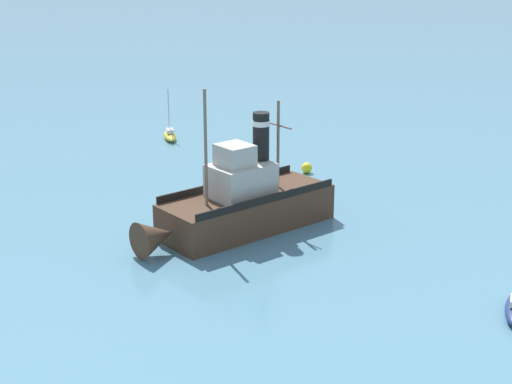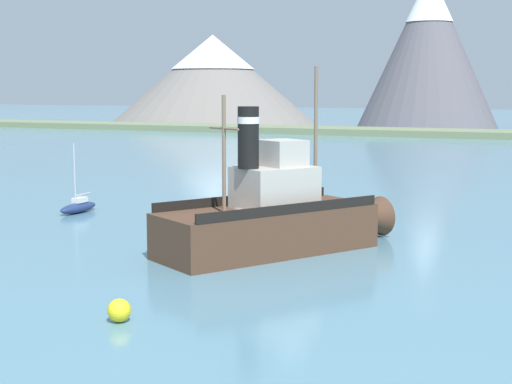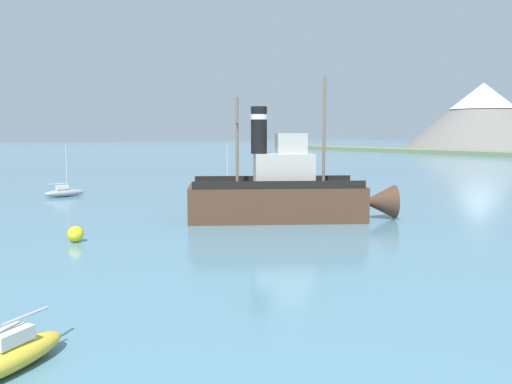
{
  "view_description": "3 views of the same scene",
  "coord_description": "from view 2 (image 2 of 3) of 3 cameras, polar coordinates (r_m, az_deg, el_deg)",
  "views": [
    {
      "loc": [
        -16.86,
        47.42,
        18.86
      ],
      "look_at": [
        -0.18,
        0.17,
        2.34
      ],
      "focal_mm": 55.0,
      "sensor_mm": 36.0,
      "label": 1
    },
    {
      "loc": [
        16.04,
        -36.8,
        8.73
      ],
      "look_at": [
        -1.8,
        4.04,
        2.81
      ],
      "focal_mm": 55.0,
      "sensor_mm": 36.0,
      "label": 2
    },
    {
      "loc": [
        29.87,
        -21.41,
        6.07
      ],
      "look_at": [
        -2.21,
        0.99,
        1.74
      ],
      "focal_mm": 38.0,
      "sensor_mm": 36.0,
      "label": 3
    }
  ],
  "objects": [
    {
      "name": "mountain_ridge",
      "position": [
        182.89,
        15.66,
        8.61
      ],
      "size": [
        186.91,
        58.86,
        33.98
      ],
      "color": "slate",
      "rests_on": "ground"
    },
    {
      "name": "sailboat_navy",
      "position": [
        56.74,
        -12.8,
        -1.04
      ],
      "size": [
        1.12,
        3.81,
        4.9
      ],
      "color": "navy",
      "rests_on": "ground"
    },
    {
      "name": "old_tugboat",
      "position": [
        42.01,
        1.48,
        -1.89
      ],
      "size": [
        10.33,
        14.07,
        9.9
      ],
      "color": "#4C3323",
      "rests_on": "ground"
    },
    {
      "name": "ground_plane",
      "position": [
        41.09,
        0.05,
        -4.71
      ],
      "size": [
        600.0,
        600.0,
        0.0
      ],
      "primitive_type": "plane",
      "color": "teal"
    },
    {
      "name": "shoreline_strip",
      "position": [
        145.78,
        17.29,
        4.03
      ],
      "size": [
        240.0,
        12.0,
        1.2
      ],
      "primitive_type": "cube",
      "color": "#6B7A56",
      "rests_on": "ground"
    },
    {
      "name": "mooring_buoy",
      "position": [
        30.18,
        -9.92,
        -8.49
      ],
      "size": [
        0.89,
        0.89,
        0.89
      ],
      "primitive_type": "sphere",
      "color": "yellow",
      "rests_on": "ground"
    }
  ]
}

